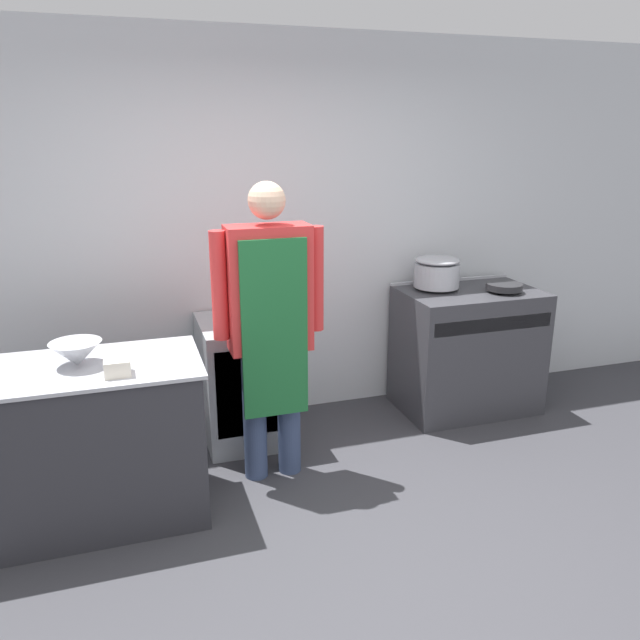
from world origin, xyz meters
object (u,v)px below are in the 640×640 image
(person_cook, at_px, (270,316))
(stock_pot, at_px, (437,271))
(plastic_tub, at_px, (117,367))
(mixing_bowl, at_px, (76,354))
(saute_pan, at_px, (504,286))
(stove, at_px, (467,350))
(fridge_unit, at_px, (245,380))

(person_cook, height_order, stock_pot, person_cook)
(plastic_tub, bearing_deg, stock_pot, 22.82)
(mixing_bowl, relative_size, plastic_tub, 2.10)
(stock_pot, height_order, saute_pan, stock_pot)
(stove, bearing_deg, plastic_tub, -161.43)
(fridge_unit, bearing_deg, plastic_tub, -132.46)
(fridge_unit, xyz_separation_m, stock_pot, (1.47, 0.09, 0.64))
(fridge_unit, bearing_deg, person_cook, -83.64)
(person_cook, xyz_separation_m, stock_pot, (1.41, 0.63, 0.03))
(person_cook, height_order, saute_pan, person_cook)
(stove, height_order, fridge_unit, stove)
(mixing_bowl, bearing_deg, person_cook, 6.69)
(person_cook, distance_m, mixing_bowl, 1.06)
(person_cook, xyz_separation_m, mixing_bowl, (-1.05, -0.12, -0.07))
(person_cook, bearing_deg, mixing_bowl, -173.31)
(plastic_tub, relative_size, stock_pot, 0.38)
(person_cook, bearing_deg, stove, 17.45)
(stock_pot, relative_size, saute_pan, 1.27)
(person_cook, distance_m, plastic_tub, 0.92)
(fridge_unit, bearing_deg, mixing_bowl, -145.99)
(plastic_tub, bearing_deg, mixing_bowl, 134.78)
(person_cook, relative_size, plastic_tub, 14.22)
(mixing_bowl, height_order, saute_pan, mixing_bowl)
(fridge_unit, distance_m, person_cook, 0.82)
(stove, relative_size, saute_pan, 3.85)
(stove, xyz_separation_m, stock_pot, (-0.23, 0.12, 0.59))
(plastic_tub, height_order, saute_pan, saute_pan)
(stove, relative_size, fridge_unit, 1.20)
(mixing_bowl, bearing_deg, stove, 13.35)
(stove, height_order, plastic_tub, plastic_tub)
(stock_pot, bearing_deg, person_cook, -155.91)
(person_cook, distance_m, saute_pan, 1.88)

